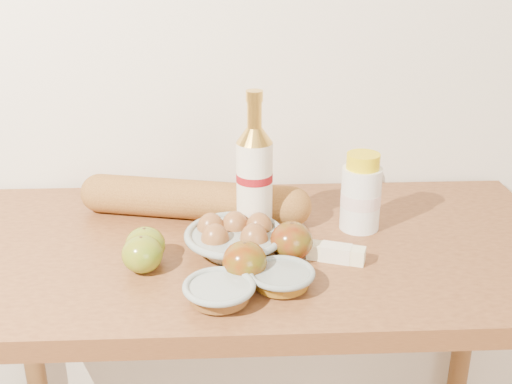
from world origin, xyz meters
TOP-DOWN VIEW (x-y plane):
  - back_wall at (0.00, 1.51)m, footprint 3.50×0.02m
  - table at (0.00, 1.18)m, footprint 1.20×0.60m
  - bourbon_bottle at (0.00, 1.23)m, footprint 0.08×0.08m
  - cream_bottle at (0.21, 1.24)m, footprint 0.10×0.10m
  - egg_bowl at (-0.04, 1.15)m, footprint 0.20×0.20m
  - baguette at (-0.12, 1.30)m, footprint 0.50×0.19m
  - apple_yellowgreen at (-0.20, 1.08)m, footprint 0.10×0.10m
  - apple_redgreen_front at (-0.02, 1.04)m, footprint 0.10×0.10m
  - apple_redgreen_right at (0.06, 1.12)m, footprint 0.09×0.09m
  - sugar_bowl at (-0.07, 0.98)m, footprint 0.15×0.15m
  - syrup_bowl at (0.04, 1.02)m, footprint 0.13×0.13m
  - butter_stick at (0.14, 1.11)m, footprint 0.11×0.06m
  - apple_extra at (-0.20, 1.12)m, footprint 0.10×0.10m

SIDE VIEW (x-z plane):
  - table at x=0.00m, z-range 0.33..1.23m
  - butter_stick at x=0.14m, z-range 0.90..0.93m
  - syrup_bowl at x=0.04m, z-range 0.90..0.93m
  - sugar_bowl at x=-0.07m, z-range 0.90..0.94m
  - egg_bowl at x=-0.04m, z-range 0.89..0.96m
  - apple_yellowgreen at x=-0.20m, z-range 0.90..0.97m
  - apple_extra at x=-0.20m, z-range 0.90..0.97m
  - apple_redgreen_front at x=-0.02m, z-range 0.90..0.97m
  - apple_redgreen_right at x=0.06m, z-range 0.90..0.97m
  - baguette at x=-0.12m, z-range 0.90..0.98m
  - cream_bottle at x=0.21m, z-range 0.89..1.05m
  - bourbon_bottle at x=0.00m, z-range 0.87..1.16m
  - back_wall at x=0.00m, z-range 0.00..2.60m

